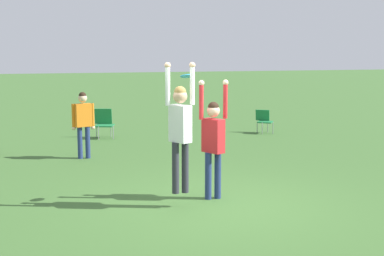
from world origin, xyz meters
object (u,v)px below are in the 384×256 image
object	(u,v)px
person_defending	(213,136)
frisbee	(187,76)
person_jumping	(180,124)
camping_chair_1	(104,122)
camping_chair_2	(264,119)
person_spectator_near	(83,119)

from	to	relation	value
person_defending	frisbee	size ratio (longest dim) A/B	8.93
person_jumping	camping_chair_1	world-z (taller)	person_jumping
person_defending	camping_chair_2	xyz separation A→B (m)	(4.31, 6.98, -0.70)
camping_chair_2	person_spectator_near	bearing A→B (deg)	57.69
frisbee	camping_chair_1	bearing A→B (deg)	92.53
person_defending	person_spectator_near	distance (m)	4.83
frisbee	person_jumping	bearing A→B (deg)	-129.26
camping_chair_1	camping_chair_2	distance (m)	5.20
camping_chair_1	person_jumping	bearing A→B (deg)	109.91
camping_chair_1	camping_chair_2	bearing A→B (deg)	-167.44
person_defending	camping_chair_2	size ratio (longest dim) A/B	2.85
camping_chair_2	person_jumping	bearing A→B (deg)	90.98
person_defending	camping_chair_2	bearing A→B (deg)	122.46
frisbee	person_spectator_near	bearing A→B (deg)	105.85
camping_chair_2	person_spectator_near	xyz separation A→B (m)	(-6.13, -2.51, 0.55)
camping_chair_1	frisbee	bearing A→B (deg)	111.46
person_spectator_near	camping_chair_2	bearing A→B (deg)	4.85
frisbee	camping_chair_2	bearing A→B (deg)	55.70
person_jumping	camping_chair_2	size ratio (longest dim) A/B	2.94
person_jumping	person_defending	xyz separation A→B (m)	(0.72, 0.35, -0.30)
person_defending	person_spectator_near	size ratio (longest dim) A/B	1.29
camping_chair_2	person_spectator_near	distance (m)	6.64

